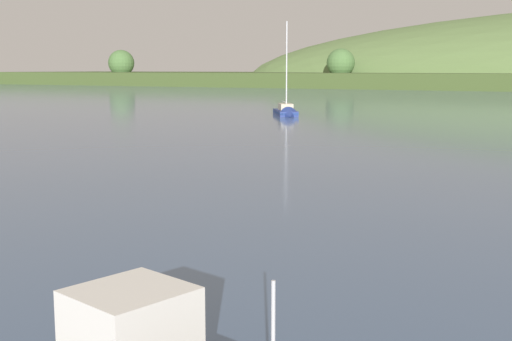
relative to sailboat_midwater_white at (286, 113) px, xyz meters
The scene contains 1 object.
sailboat_midwater_white is the anchor object (origin of this frame).
Camera 1 is at (15.90, 4.14, 5.75)m, focal length 47.37 mm.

